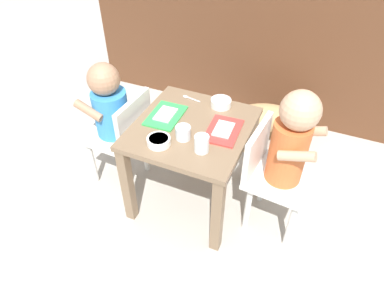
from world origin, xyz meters
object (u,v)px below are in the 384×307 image
object	(u,v)px
water_cup_right	(183,133)
dining_table	(192,142)
food_tray_left	(166,115)
cereal_bowl_left_side	(221,103)
spoon_by_left_tray	(190,98)
cereal_bowl_right_side	(159,141)
dog	(268,118)
seated_child_left	(113,111)
water_cup_left	(202,144)
food_tray_right	(223,130)
seated_child_right	(286,148)

from	to	relation	value
water_cup_right	dining_table	bearing A→B (deg)	90.23
food_tray_left	cereal_bowl_left_side	bearing A→B (deg)	41.80
dining_table	spoon_by_left_tray	size ratio (longest dim) A/B	5.29
water_cup_right	spoon_by_left_tray	size ratio (longest dim) A/B	0.64
cereal_bowl_right_side	cereal_bowl_left_side	world-z (taller)	cereal_bowl_left_side
dog	water_cup_right	world-z (taller)	water_cup_right
seated_child_left	water_cup_right	xyz separation A→B (m)	(0.41, -0.08, 0.06)
water_cup_left	cereal_bowl_right_side	distance (m)	0.18
water_cup_left	food_tray_left	bearing A→B (deg)	147.15
cereal_bowl_left_side	seated_child_left	bearing A→B (deg)	-156.33
food_tray_left	cereal_bowl_left_side	distance (m)	0.27
dining_table	food_tray_left	world-z (taller)	food_tray_left
dog	food_tray_right	size ratio (longest dim) A/B	2.30
dining_table	water_cup_right	bearing A→B (deg)	-89.77
seated_child_left	dog	bearing A→B (deg)	42.24
food_tray_right	seated_child_left	bearing A→B (deg)	-177.09
water_cup_left	seated_child_left	bearing A→B (deg)	166.05
food_tray_left	cereal_bowl_left_side	size ratio (longest dim) A/B	2.18
dog	spoon_by_left_tray	distance (m)	0.57
seated_child_right	food_tray_left	xyz separation A→B (m)	(-0.55, 0.00, 0.00)
water_cup_right	cereal_bowl_left_side	size ratio (longest dim) A/B	0.67
seated_child_left	spoon_by_left_tray	world-z (taller)	seated_child_left
spoon_by_left_tray	seated_child_left	bearing A→B (deg)	-146.32
seated_child_right	food_tray_left	world-z (taller)	seated_child_right
food_tray_right	water_cup_right	distance (m)	0.18
cereal_bowl_right_side	cereal_bowl_left_side	distance (m)	0.39
water_cup_left	cereal_bowl_right_side	xyz separation A→B (m)	(-0.18, -0.03, -0.02)
spoon_by_left_tray	seated_child_right	bearing A→B (deg)	-19.70
cereal_bowl_left_side	dog	bearing A→B (deg)	65.58
cereal_bowl_right_side	cereal_bowl_left_side	size ratio (longest dim) A/B	1.02
water_cup_left	cereal_bowl_right_side	bearing A→B (deg)	-169.77
dining_table	seated_child_left	bearing A→B (deg)	-178.82
spoon_by_left_tray	water_cup_right	bearing A→B (deg)	-71.01
dining_table	food_tray_right	size ratio (longest dim) A/B	2.55
dining_table	cereal_bowl_right_side	xyz separation A→B (m)	(-0.07, -0.17, 0.11)
dining_table	food_tray_left	distance (m)	0.17
seated_child_left	spoon_by_left_tray	distance (m)	0.37
dog	water_cup_left	size ratio (longest dim) A/B	6.61
seated_child_left	dog	world-z (taller)	seated_child_left
seated_child_left	food_tray_left	distance (m)	0.27
water_cup_left	water_cup_right	xyz separation A→B (m)	(-0.10, 0.04, -0.01)
food_tray_right	cereal_bowl_left_side	world-z (taller)	cereal_bowl_left_side
food_tray_left	dining_table	bearing A→B (deg)	-7.97
dog	food_tray_right	xyz separation A→B (m)	(-0.09, -0.55, 0.27)
dog	food_tray_left	world-z (taller)	food_tray_left
dog	cereal_bowl_left_side	bearing A→B (deg)	-114.42
dining_table	seated_child_right	size ratio (longest dim) A/B	0.73
food_tray_left	water_cup_right	xyz separation A→B (m)	(0.14, -0.11, 0.02)
spoon_by_left_tray	water_cup_left	bearing A→B (deg)	-59.02
seated_child_left	cereal_bowl_left_side	world-z (taller)	seated_child_left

